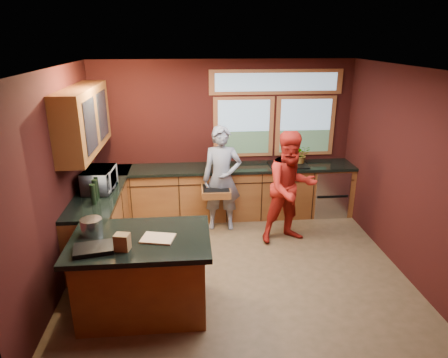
{
  "coord_description": "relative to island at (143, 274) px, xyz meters",
  "views": [
    {
      "loc": [
        -0.6,
        -4.83,
        3.06
      ],
      "look_at": [
        -0.14,
        0.4,
        1.17
      ],
      "focal_mm": 32.0,
      "sensor_mm": 36.0,
      "label": 1
    }
  ],
  "objects": [
    {
      "name": "island",
      "position": [
        0.0,
        0.0,
        0.0
      ],
      "size": [
        1.55,
        1.05,
        0.95
      ],
      "color": "brown",
      "rests_on": "floor"
    },
    {
      "name": "cutting_board",
      "position": [
        0.2,
        -0.05,
        0.48
      ],
      "size": [
        0.4,
        0.32,
        0.02
      ],
      "primitive_type": "cube",
      "rotation": [
        0.0,
        0.0,
        -0.23
      ],
      "color": "tan",
      "rests_on": "island"
    },
    {
      "name": "room_shell",
      "position": [
        0.58,
        1.14,
        1.32
      ],
      "size": [
        4.52,
        4.02,
        2.71
      ],
      "color": "black",
      "rests_on": "ground"
    },
    {
      "name": "floor",
      "position": [
        1.18,
        0.82,
        -0.48
      ],
      "size": [
        4.5,
        4.5,
        0.0
      ],
      "primitive_type": "plane",
      "color": "brown",
      "rests_on": "ground"
    },
    {
      "name": "paper_bag",
      "position": [
        -0.15,
        -0.25,
        0.56
      ],
      "size": [
        0.17,
        0.15,
        0.18
      ],
      "primitive_type": "cube",
      "rotation": [
        0.0,
        0.0,
        -0.22
      ],
      "color": "brown",
      "rests_on": "island"
    },
    {
      "name": "potted_plant",
      "position": [
        2.52,
        2.57,
        0.62
      ],
      "size": [
        0.3,
        0.26,
        0.33
      ],
      "primitive_type": "imported",
      "color": "#999999",
      "rests_on": "back_counter"
    },
    {
      "name": "person_grey",
      "position": [
        1.08,
        2.07,
        0.39
      ],
      "size": [
        0.67,
        0.47,
        1.74
      ],
      "primitive_type": "imported",
      "rotation": [
        0.0,
        0.0,
        -0.09
      ],
      "color": "slate",
      "rests_on": "floor"
    },
    {
      "name": "stock_pot",
      "position": [
        -0.55,
        0.15,
        0.56
      ],
      "size": [
        0.24,
        0.24,
        0.18
      ],
      "primitive_type": "cylinder",
      "color": "silver",
      "rests_on": "island"
    },
    {
      "name": "left_counter",
      "position": [
        -0.77,
        1.67,
        -0.01
      ],
      "size": [
        0.64,
        2.3,
        0.93
      ],
      "color": "brown",
      "rests_on": "floor"
    },
    {
      "name": "black_tray",
      "position": [
        -0.45,
        -0.25,
        0.49
      ],
      "size": [
        0.45,
        0.35,
        0.05
      ],
      "primitive_type": "cube",
      "rotation": [
        0.0,
        0.0,
        0.2
      ],
      "color": "black",
      "rests_on": "island"
    },
    {
      "name": "paper_towel",
      "position": [
        1.12,
        2.52,
        0.59
      ],
      "size": [
        0.12,
        0.12,
        0.28
      ],
      "primitive_type": "cylinder",
      "color": "white",
      "rests_on": "back_counter"
    },
    {
      "name": "microwave",
      "position": [
        -0.74,
        1.56,
        0.61
      ],
      "size": [
        0.43,
        0.61,
        0.32
      ],
      "primitive_type": "imported",
      "rotation": [
        0.0,
        0.0,
        1.51
      ],
      "color": "#999999",
      "rests_on": "left_counter"
    },
    {
      "name": "person_red",
      "position": [
        2.09,
        1.53,
        0.4
      ],
      "size": [
        0.98,
        0.84,
        1.76
      ],
      "primitive_type": "imported",
      "rotation": [
        0.0,
        0.0,
        0.22
      ],
      "color": "#A71C13",
      "rests_on": "floor"
    },
    {
      "name": "back_counter",
      "position": [
        1.38,
        2.51,
        -0.01
      ],
      "size": [
        4.5,
        0.64,
        0.93
      ],
      "color": "brown",
      "rests_on": "floor"
    }
  ]
}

